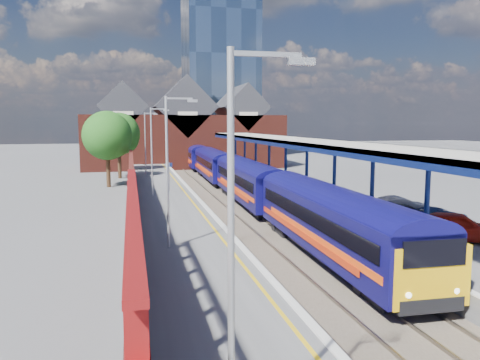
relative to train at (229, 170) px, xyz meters
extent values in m
plane|color=#5B5B5E|center=(-1.49, -0.35, -2.12)|extent=(240.00, 240.00, 0.00)
cube|color=#473D33|center=(-1.49, -10.35, -2.09)|extent=(6.00, 76.00, 0.06)
cube|color=slate|center=(-3.71, -10.35, -2.00)|extent=(0.07, 76.00, 0.14)
cube|color=slate|center=(-2.27, -10.35, -2.00)|extent=(0.07, 76.00, 0.14)
cube|color=slate|center=(-0.71, -10.35, -2.00)|extent=(0.07, 76.00, 0.14)
cube|color=slate|center=(0.73, -10.35, -2.00)|extent=(0.07, 76.00, 0.14)
cube|color=#565659|center=(-6.99, -10.35, -1.62)|extent=(5.00, 76.00, 1.00)
cube|color=#565659|center=(4.51, -10.35, -1.62)|extent=(6.00, 76.00, 1.00)
cube|color=silver|center=(-4.64, -10.35, -1.10)|extent=(0.30, 76.00, 0.05)
cube|color=silver|center=(1.66, -10.35, -1.10)|extent=(0.30, 76.00, 0.05)
cube|color=yellow|center=(-5.24, -10.35, -1.12)|extent=(0.14, 76.00, 0.01)
cube|color=#0D0B50|center=(0.01, -24.78, -0.22)|extent=(3.15, 16.06, 2.50)
cube|color=#0D0B50|center=(0.01, -24.78, 1.03)|extent=(3.15, 16.06, 0.60)
cube|color=#0D0B50|center=(0.01, -8.18, -0.22)|extent=(3.15, 16.06, 2.50)
cube|color=#0D0B50|center=(0.01, -8.18, 1.03)|extent=(3.15, 16.06, 0.60)
cube|color=#0D0B50|center=(0.01, 8.42, -0.22)|extent=(3.15, 16.06, 2.50)
cube|color=#0D0B50|center=(0.01, 8.42, 1.03)|extent=(3.15, 16.06, 0.60)
cube|color=#0D0B50|center=(0.01, 25.02, -0.22)|extent=(3.15, 16.06, 2.50)
cube|color=#0D0B50|center=(0.01, 25.02, 1.03)|extent=(3.15, 16.06, 0.60)
cube|color=black|center=(-1.41, 0.12, 0.23)|extent=(0.04, 60.54, 0.70)
cube|color=#FF4F10|center=(-1.42, 0.12, -0.57)|extent=(0.03, 55.27, 0.30)
cube|color=red|center=(-1.43, 0.12, -0.82)|extent=(0.03, 55.27, 0.30)
cube|color=#F2B20C|center=(0.01, -32.70, -0.42)|extent=(2.83, 0.36, 2.10)
cube|color=black|center=(0.01, -32.80, 0.43)|extent=(2.30, 0.21, 0.90)
cube|color=black|center=(0.01, -30.38, -1.82)|extent=(2.00, 2.40, 0.60)
cube|color=black|center=(0.01, 30.62, -1.82)|extent=(2.00, 2.40, 0.60)
cylinder|color=navy|center=(3.51, -27.35, 0.98)|extent=(0.24, 0.24, 4.20)
cylinder|color=navy|center=(3.51, -22.35, 0.98)|extent=(0.24, 0.24, 4.20)
cylinder|color=navy|center=(3.51, -17.35, 0.98)|extent=(0.24, 0.24, 4.20)
cylinder|color=navy|center=(3.51, -12.35, 0.98)|extent=(0.24, 0.24, 4.20)
cylinder|color=navy|center=(3.51, -7.35, 0.98)|extent=(0.24, 0.24, 4.20)
cylinder|color=navy|center=(3.51, -2.35, 0.98)|extent=(0.24, 0.24, 4.20)
cylinder|color=navy|center=(3.51, 2.65, 0.98)|extent=(0.24, 0.24, 4.20)
cylinder|color=navy|center=(3.51, 7.65, 0.98)|extent=(0.24, 0.24, 4.20)
cylinder|color=navy|center=(3.51, 12.65, 0.98)|extent=(0.24, 0.24, 4.20)
cube|color=beige|center=(4.01, -8.35, 3.23)|extent=(4.50, 52.00, 0.25)
cube|color=navy|center=(1.86, -8.35, 3.08)|extent=(0.20, 52.00, 0.55)
cube|color=navy|center=(6.16, -8.35, 3.08)|extent=(0.20, 52.00, 0.55)
cylinder|color=#A5A8AA|center=(-7.99, -38.35, 2.38)|extent=(0.12, 0.12, 7.00)
cube|color=#A5A8AA|center=(-7.39, -38.35, 5.78)|extent=(1.20, 0.08, 0.08)
cube|color=#A5A8AA|center=(-6.79, -38.35, 5.68)|extent=(0.45, 0.18, 0.12)
cylinder|color=#A5A8AA|center=(-7.99, -24.35, 2.38)|extent=(0.12, 0.12, 7.00)
cube|color=#A5A8AA|center=(-7.39, -24.35, 5.78)|extent=(1.20, 0.08, 0.08)
cube|color=#A5A8AA|center=(-6.79, -24.35, 5.68)|extent=(0.45, 0.18, 0.12)
cylinder|color=#A5A8AA|center=(-7.99, -8.35, 2.38)|extent=(0.12, 0.12, 7.00)
cube|color=#A5A8AA|center=(-7.39, -8.35, 5.78)|extent=(1.20, 0.08, 0.08)
cube|color=#A5A8AA|center=(-6.79, -8.35, 5.68)|extent=(0.45, 0.18, 0.12)
cylinder|color=#A5A8AA|center=(-7.99, 7.65, 2.38)|extent=(0.12, 0.12, 7.00)
cube|color=#A5A8AA|center=(-7.39, 7.65, 5.78)|extent=(1.20, 0.08, 0.08)
cube|color=#A5A8AA|center=(-6.79, 7.65, 5.68)|extent=(0.45, 0.18, 0.12)
cylinder|color=#A5A8AA|center=(-6.49, -6.35, 0.13)|extent=(0.08, 0.08, 2.50)
cube|color=#0C194C|center=(-6.49, -6.35, 1.18)|extent=(0.55, 0.06, 0.35)
cube|color=#581F17|center=(-9.59, -16.35, 0.28)|extent=(0.35, 50.00, 2.80)
cube|color=maroon|center=(-9.59, -33.35, 2.68)|extent=(0.30, 15.00, 0.12)
cube|color=maroon|center=(-9.59, -33.35, 1.73)|extent=(0.30, 15.00, 0.12)
cube|color=maroon|center=(-9.59, -40.35, 2.18)|extent=(0.30, 0.12, 1.00)
cube|color=maroon|center=(-9.59, -38.35, 2.18)|extent=(0.30, 0.12, 1.00)
cube|color=maroon|center=(-9.59, -36.35, 2.18)|extent=(0.30, 0.12, 1.00)
cube|color=maroon|center=(-9.59, -34.35, 2.18)|extent=(0.30, 0.12, 1.00)
cube|color=maroon|center=(-9.59, -32.35, 2.18)|extent=(0.30, 0.12, 1.00)
cube|color=maroon|center=(-9.59, -30.35, 2.18)|extent=(0.30, 0.12, 1.00)
cube|color=maroon|center=(-9.59, -28.35, 2.18)|extent=(0.30, 0.12, 1.00)
cube|color=maroon|center=(-9.59, -26.35, 2.18)|extent=(0.30, 0.12, 1.00)
cube|color=#581F17|center=(-1.49, 27.65, 1.88)|extent=(30.00, 12.00, 8.00)
cube|color=#232328|center=(-10.49, 27.65, 7.08)|extent=(7.13, 12.00, 7.13)
cube|color=#232328|center=(-1.49, 27.65, 7.08)|extent=(9.16, 12.00, 9.16)
cube|color=#232328|center=(7.51, 27.65, 7.08)|extent=(7.13, 12.00, 7.13)
cube|color=beige|center=(-10.49, 21.60, 6.08)|extent=(2.80, 0.15, 0.50)
cube|color=beige|center=(-1.49, 21.60, 6.08)|extent=(2.80, 0.15, 0.50)
cube|color=beige|center=(7.51, 21.60, 6.08)|extent=(2.80, 0.15, 0.50)
cube|color=#435974|center=(8.51, 49.65, 17.88)|extent=(14.00, 14.00, 40.00)
cylinder|color=#382314|center=(-11.99, 5.65, -0.12)|extent=(0.44, 0.44, 4.00)
sphere|color=#155016|center=(-11.99, 5.65, 3.38)|extent=(5.20, 5.20, 5.20)
sphere|color=#155016|center=(-11.19, 5.15, 2.68)|extent=(3.20, 3.20, 3.20)
cylinder|color=#382314|center=(-10.99, 13.65, -0.12)|extent=(0.44, 0.44, 4.00)
sphere|color=#155016|center=(-10.99, 13.65, 3.38)|extent=(5.20, 5.20, 5.20)
sphere|color=#155016|center=(-10.19, 13.15, 2.68)|extent=(3.20, 3.20, 3.20)
imported|color=#A3190D|center=(5.93, -26.37, -0.39)|extent=(4.65, 3.44, 1.47)
imported|color=silver|center=(6.63, -20.25, -0.50)|extent=(3.95, 1.85, 1.25)
imported|color=black|center=(5.63, -22.31, -0.54)|extent=(4.08, 1.88, 1.16)
imported|color=navy|center=(7.01, -23.25, -0.56)|extent=(4.37, 2.76, 1.12)
camera|label=1|loc=(-9.60, -45.88, 4.65)|focal=35.00mm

